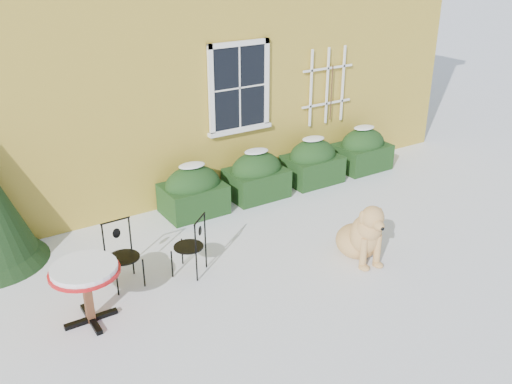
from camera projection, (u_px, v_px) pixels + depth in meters
ground at (293, 273)px, 8.19m from camera, size 80.00×80.00×0.00m
hedge_row at (285, 169)px, 10.80m from camera, size 4.95×0.80×0.91m
bistro_table at (85, 276)px, 6.89m from camera, size 0.86×0.86×0.80m
patio_chair_near at (191, 245)px, 8.02m from camera, size 0.56×0.56×0.89m
patio_chair_far at (122, 254)px, 7.77m from camera, size 0.44×0.44×0.92m
dog at (363, 236)px, 8.38m from camera, size 0.76×1.05×0.99m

